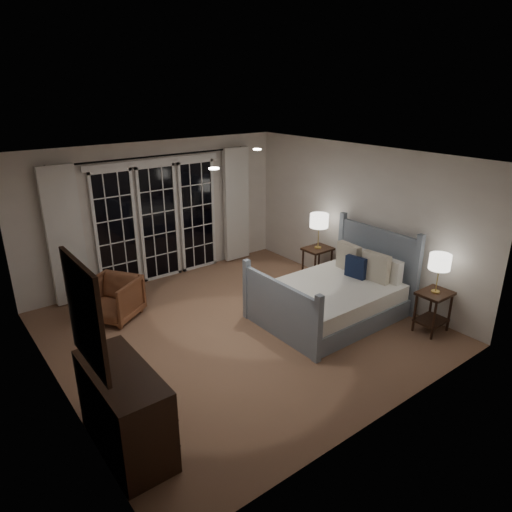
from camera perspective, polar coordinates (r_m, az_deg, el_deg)
floor at (r=6.85m, az=-2.14°, el=-9.08°), size 5.00×5.00×0.00m
ceiling at (r=6.01m, az=-2.46°, el=12.08°), size 5.00×5.00×0.00m
wall_left at (r=5.40m, az=-24.56°, el=-4.77°), size 0.02×5.00×2.50m
wall_right at (r=7.96m, az=12.61°, el=4.52°), size 0.02×5.00×2.50m
wall_back at (r=8.40m, az=-12.25°, el=5.39°), size 5.00×0.02×2.50m
wall_front at (r=4.68m, az=15.88°, el=-7.52°), size 5.00×0.02×2.50m
french_doors at (r=8.41m, az=-12.04°, el=4.29°), size 2.50×0.04×2.20m
curtain_rod at (r=8.11m, az=-12.47°, el=12.08°), size 3.50×0.03×0.03m
curtain_left at (r=7.79m, az=-22.75°, el=2.26°), size 0.55×0.10×2.25m
curtain_right at (r=9.12m, az=-2.47°, el=6.40°), size 0.55×0.10×2.25m
downlight_a at (r=6.96m, az=0.15°, el=13.19°), size 0.12×0.12×0.01m
downlight_b at (r=5.36m, az=-5.29°, el=10.84°), size 0.12×0.12×0.01m
bed at (r=7.18m, az=9.67°, el=-5.03°), size 2.13×1.53×1.24m
nightstand_left at (r=7.08m, az=21.28°, el=-5.81°), size 0.48×0.38×0.62m
nightstand_right at (r=8.35m, az=7.66°, el=-0.40°), size 0.49×0.39×0.64m
lamp_left at (r=6.82m, az=22.00°, el=-0.74°), size 0.30×0.30×0.57m
lamp_right at (r=8.12m, az=7.90°, el=4.37°), size 0.33×0.33×0.63m
armchair at (r=7.32m, az=-17.43°, el=-5.13°), size 0.99×0.99×0.66m
dresser at (r=4.84m, az=-16.10°, el=-17.92°), size 0.53×1.25×0.88m
mirror at (r=4.20m, az=-20.59°, el=-6.89°), size 0.05×0.85×1.00m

